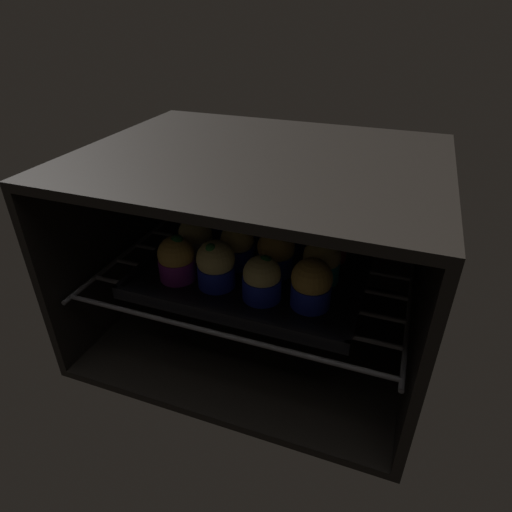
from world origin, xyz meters
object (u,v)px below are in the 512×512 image
object	(u,v)px
muffin_row0_col0	(177,259)
muffin_row1_col0	(196,237)
muffin_row0_col1	(216,265)
muffin_row1_col2	(276,252)
muffin_row2_col1	(250,225)
muffin_row2_col2	(288,234)
muffin_row1_col1	(237,246)
muffin_row2_col0	(215,221)
muffin_row0_col3	(311,284)
baking_tray	(256,269)
muffin_row2_col3	(331,239)
muffin_row0_col2	(262,279)
muffin_row1_col3	(322,261)

from	to	relation	value
muffin_row0_col0	muffin_row1_col0	bearing A→B (deg)	93.80
muffin_row0_col1	muffin_row1_col2	bearing A→B (deg)	41.87
muffin_row2_col1	muffin_row2_col2	distance (cm)	7.70
muffin_row2_col1	muffin_row1_col1	bearing A→B (deg)	-86.32
muffin_row1_col2	muffin_row2_col0	distance (cm)	17.38
muffin_row0_col3	muffin_row2_col0	bearing A→B (deg)	146.96
muffin_row1_col2	muffin_row2_col1	distance (cm)	11.19
muffin_row0_col1	muffin_row1_col1	bearing A→B (deg)	84.30
muffin_row0_col0	muffin_row0_col1	distance (cm)	7.24
muffin_row1_col2	muffin_row2_col2	xyz separation A→B (cm)	(-0.19, 8.14, -0.42)
baking_tray	muffin_row0_col0	bearing A→B (deg)	-145.73
muffin_row0_col3	muffin_row1_col2	xyz separation A→B (cm)	(-8.07, 7.19, 0.15)
baking_tray	muffin_row1_col0	xyz separation A→B (cm)	(-12.07, 0.28, 4.20)
baking_tray	muffin_row2_col3	bearing A→B (deg)	33.48
muffin_row1_col2	muffin_row2_col1	world-z (taller)	muffin_row2_col1
muffin_row0_col1	muffin_row1_col2	distance (cm)	10.90
muffin_row0_col1	muffin_row2_col3	distance (cm)	22.20
baking_tray	muffin_row0_col3	distance (cm)	14.72
muffin_row0_col0	muffin_row0_col1	bearing A→B (deg)	2.28
muffin_row0_col2	muffin_row2_col2	distance (cm)	16.12
muffin_row1_col3	muffin_row0_col3	bearing A→B (deg)	-89.27
muffin_row1_col3	muffin_row2_col2	bearing A→B (deg)	136.38
muffin_row2_col2	muffin_row1_col0	bearing A→B (deg)	-154.27
muffin_row1_col1	muffin_row1_col2	world-z (taller)	muffin_row1_col2
muffin_row1_col3	muffin_row2_col1	xyz separation A→B (cm)	(-15.83, 7.59, 0.47)
baking_tray	muffin_row0_col0	world-z (taller)	muffin_row0_col0
muffin_row0_col2	muffin_row1_col2	xyz separation A→B (cm)	(-0.23, 7.98, 0.47)
muffin_row0_col1	muffin_row2_col0	world-z (taller)	muffin_row0_col1
muffin_row0_col2	muffin_row1_col2	size ratio (longest dim) A/B	0.89
muffin_row2_col0	muffin_row2_col1	size ratio (longest dim) A/B	0.87
muffin_row1_col1	muffin_row2_col2	distance (cm)	10.69
muffin_row0_col1	muffin_row1_col2	xyz separation A→B (cm)	(8.11, 7.27, 0.06)
muffin_row1_col1	muffin_row2_col3	world-z (taller)	muffin_row2_col3
muffin_row0_col0	muffin_row2_col0	xyz separation A→B (cm)	(-0.04, 15.63, -0.03)
muffin_row2_col0	muffin_row1_col2	bearing A→B (deg)	-27.66
muffin_row0_col2	muffin_row2_col1	size ratio (longest dim) A/B	0.85
muffin_row2_col3	muffin_row0_col0	bearing A→B (deg)	-146.12
muffin_row1_col2	muffin_row2_col0	xyz separation A→B (cm)	(-15.39, 8.07, -0.29)
muffin_row0_col2	muffin_row1_col1	bearing A→B (deg)	132.84
muffin_row0_col1	muffin_row2_col0	xyz separation A→B (cm)	(-7.28, 15.34, -0.23)
muffin_row0_col3	muffin_row0_col2	bearing A→B (deg)	-174.27
baking_tray	muffin_row2_col0	world-z (taller)	muffin_row2_col0
muffin_row1_col0	muffin_row2_col2	xyz separation A→B (cm)	(15.70, 7.57, -0.07)
muffin_row1_col3	muffin_row2_col0	distance (cm)	24.60
muffin_row0_col0	muffin_row1_col2	world-z (taller)	muffin_row1_col2
muffin_row0_col3	muffin_row2_col3	bearing A→B (deg)	90.51
muffin_row2_col3	muffin_row0_col1	bearing A→B (deg)	-136.28
muffin_row0_col2	muffin_row1_col0	distance (cm)	18.25
muffin_row1_col2	muffin_row1_col3	xyz separation A→B (cm)	(7.97, 0.37, -0.30)
muffin_row1_col0	muffin_row2_col0	xyz separation A→B (cm)	(0.50, 7.49, 0.06)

